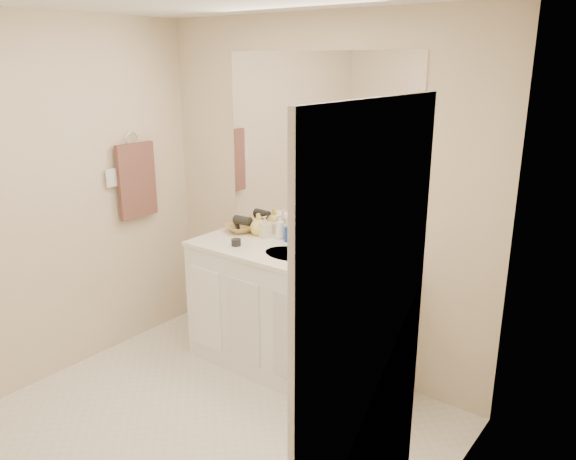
# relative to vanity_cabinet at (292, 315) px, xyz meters

# --- Properties ---
(floor) EXTENTS (2.60, 2.60, 0.00)m
(floor) POSITION_rel_vanity_cabinet_xyz_m (0.00, -1.02, -0.42)
(floor) COLOR white
(floor) RESTS_ON ground
(wall_back) EXTENTS (2.60, 0.02, 2.40)m
(wall_back) POSITION_rel_vanity_cabinet_xyz_m (0.00, 0.28, 0.77)
(wall_back) COLOR beige
(wall_back) RESTS_ON floor
(wall_left) EXTENTS (0.02, 2.60, 2.40)m
(wall_left) POSITION_rel_vanity_cabinet_xyz_m (-1.30, -1.02, 0.77)
(wall_left) COLOR beige
(wall_left) RESTS_ON floor
(wall_right) EXTENTS (0.02, 2.60, 2.40)m
(wall_right) POSITION_rel_vanity_cabinet_xyz_m (1.30, -1.02, 0.77)
(wall_right) COLOR beige
(wall_right) RESTS_ON floor
(vanity_cabinet) EXTENTS (1.50, 0.55, 0.85)m
(vanity_cabinet) POSITION_rel_vanity_cabinet_xyz_m (0.00, 0.00, 0.00)
(vanity_cabinet) COLOR white
(vanity_cabinet) RESTS_ON floor
(countertop) EXTENTS (1.52, 0.57, 0.03)m
(countertop) POSITION_rel_vanity_cabinet_xyz_m (0.00, 0.00, 0.44)
(countertop) COLOR white
(countertop) RESTS_ON vanity_cabinet
(backsplash) EXTENTS (1.52, 0.03, 0.08)m
(backsplash) POSITION_rel_vanity_cabinet_xyz_m (0.00, 0.26, 0.50)
(backsplash) COLOR white
(backsplash) RESTS_ON countertop
(sink_basin) EXTENTS (0.37, 0.37, 0.02)m
(sink_basin) POSITION_rel_vanity_cabinet_xyz_m (0.00, -0.02, 0.44)
(sink_basin) COLOR #B4B09D
(sink_basin) RESTS_ON countertop
(faucet) EXTENTS (0.02, 0.02, 0.11)m
(faucet) POSITION_rel_vanity_cabinet_xyz_m (0.00, 0.16, 0.51)
(faucet) COLOR silver
(faucet) RESTS_ON countertop
(mirror) EXTENTS (1.48, 0.01, 1.20)m
(mirror) POSITION_rel_vanity_cabinet_xyz_m (0.00, 0.27, 1.14)
(mirror) COLOR white
(mirror) RESTS_ON wall_back
(blue_mug) EXTENTS (0.09, 0.09, 0.11)m
(blue_mug) POSITION_rel_vanity_cabinet_xyz_m (-0.16, 0.19, 0.51)
(blue_mug) COLOR navy
(blue_mug) RESTS_ON countertop
(tan_cup) EXTENTS (0.08, 0.08, 0.11)m
(tan_cup) POSITION_rel_vanity_cabinet_xyz_m (0.15, 0.10, 0.51)
(tan_cup) COLOR beige
(tan_cup) RESTS_ON countertop
(toothbrush) EXTENTS (0.02, 0.04, 0.19)m
(toothbrush) POSITION_rel_vanity_cabinet_xyz_m (0.16, 0.10, 0.60)
(toothbrush) COLOR #E83D66
(toothbrush) RESTS_ON tan_cup
(mouthwash_bottle) EXTENTS (0.09, 0.09, 0.17)m
(mouthwash_bottle) POSITION_rel_vanity_cabinet_xyz_m (0.43, 0.01, 0.54)
(mouthwash_bottle) COLOR #0C839A
(mouthwash_bottle) RESTS_ON countertop
(clear_pump_bottle) EXTENTS (0.06, 0.06, 0.15)m
(clear_pump_bottle) POSITION_rel_vanity_cabinet_xyz_m (0.61, 0.18, 0.53)
(clear_pump_bottle) COLOR silver
(clear_pump_bottle) RESTS_ON countertop
(soap_dish) EXTENTS (0.14, 0.13, 0.01)m
(soap_dish) POSITION_rel_vanity_cabinet_xyz_m (0.34, -0.08, 0.46)
(soap_dish) COLOR silver
(soap_dish) RESTS_ON countertop
(green_soap) EXTENTS (0.08, 0.07, 0.03)m
(green_soap) POSITION_rel_vanity_cabinet_xyz_m (0.34, -0.08, 0.48)
(green_soap) COLOR #7DCC31
(green_soap) RESTS_ON soap_dish
(orange_comb) EXTENTS (0.11, 0.03, 0.00)m
(orange_comb) POSITION_rel_vanity_cabinet_xyz_m (0.21, -0.18, 0.46)
(orange_comb) COLOR orange
(orange_comb) RESTS_ON countertop
(dark_jar) EXTENTS (0.07, 0.07, 0.05)m
(dark_jar) POSITION_rel_vanity_cabinet_xyz_m (-0.40, -0.11, 0.48)
(dark_jar) COLOR black
(dark_jar) RESTS_ON countertop
(soap_bottle_white) EXTENTS (0.07, 0.07, 0.17)m
(soap_bottle_white) POSITION_rel_vanity_cabinet_xyz_m (-0.26, 0.20, 0.54)
(soap_bottle_white) COLOR white
(soap_bottle_white) RESTS_ON countertop
(soap_bottle_cream) EXTENTS (0.09, 0.09, 0.15)m
(soap_bottle_cream) POSITION_rel_vanity_cabinet_xyz_m (-0.37, 0.16, 0.53)
(soap_bottle_cream) COLOR #F8E8CA
(soap_bottle_cream) RESTS_ON countertop
(soap_bottle_yellow) EXTENTS (0.14, 0.14, 0.16)m
(soap_bottle_yellow) POSITION_rel_vanity_cabinet_xyz_m (-0.44, 0.17, 0.53)
(soap_bottle_yellow) COLOR #EFD95D
(soap_bottle_yellow) RESTS_ON countertop
(wicker_basket) EXTENTS (0.28, 0.28, 0.05)m
(wicker_basket) POSITION_rel_vanity_cabinet_xyz_m (-0.59, 0.15, 0.48)
(wicker_basket) COLOR #A98344
(wicker_basket) RESTS_ON countertop
(hair_dryer) EXTENTS (0.14, 0.08, 0.07)m
(hair_dryer) POSITION_rel_vanity_cabinet_xyz_m (-0.57, 0.15, 0.54)
(hair_dryer) COLOR black
(hair_dryer) RESTS_ON wicker_basket
(towel_ring) EXTENTS (0.01, 0.11, 0.11)m
(towel_ring) POSITION_rel_vanity_cabinet_xyz_m (-1.27, -0.25, 1.12)
(towel_ring) COLOR silver
(towel_ring) RESTS_ON wall_left
(hand_towel) EXTENTS (0.04, 0.32, 0.55)m
(hand_towel) POSITION_rel_vanity_cabinet_xyz_m (-1.25, -0.25, 0.82)
(hand_towel) COLOR #452925
(hand_towel) RESTS_ON towel_ring
(switch_plate) EXTENTS (0.01, 0.08, 0.13)m
(switch_plate) POSITION_rel_vanity_cabinet_xyz_m (-1.27, -0.45, 0.88)
(switch_plate) COLOR white
(switch_plate) RESTS_ON wall_left
(door) EXTENTS (0.02, 0.82, 2.00)m
(door) POSITION_rel_vanity_cabinet_xyz_m (1.29, -1.32, 0.57)
(door) COLOR white
(door) RESTS_ON floor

